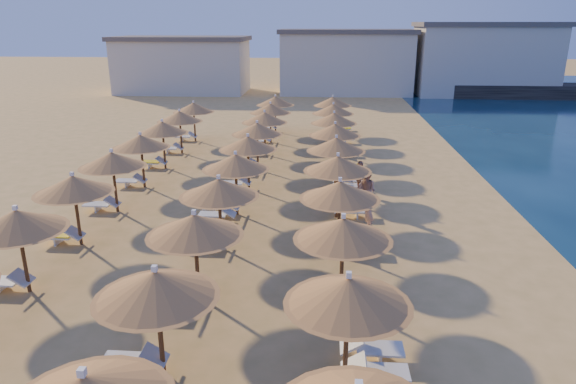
# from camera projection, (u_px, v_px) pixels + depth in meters

# --- Properties ---
(ground) EXTENTS (220.00, 220.00, 0.00)m
(ground) POSITION_uv_depth(u_px,v_px,m) (284.00, 263.00, 17.99)
(ground) COLOR #E5AE64
(ground) RESTS_ON ground
(hotel_blocks) EXTENTS (50.72, 9.17, 8.10)m
(hotel_blocks) POSITION_uv_depth(u_px,v_px,m) (346.00, 61.00, 60.11)
(hotel_blocks) COLOR beige
(hotel_blocks) RESTS_ON ground
(parasol_row_east) EXTENTS (2.90, 38.83, 2.86)m
(parasol_row_east) POSITION_uv_depth(u_px,v_px,m) (338.00, 165.00, 21.52)
(parasol_row_east) COLOR brown
(parasol_row_east) RESTS_ON ground
(parasol_row_west) EXTENTS (2.90, 38.83, 2.86)m
(parasol_row_west) POSITION_uv_depth(u_px,v_px,m) (236.00, 163.00, 21.81)
(parasol_row_west) COLOR brown
(parasol_row_west) RESTS_ON ground
(parasol_row_inland) EXTENTS (2.90, 28.05, 2.86)m
(parasol_row_inland) POSITION_uv_depth(u_px,v_px,m) (127.00, 151.00, 23.87)
(parasol_row_inland) COLOR brown
(parasol_row_inland) RESTS_ON ground
(loungers) EXTENTS (12.70, 37.47, 0.66)m
(loungers) POSITION_uv_depth(u_px,v_px,m) (252.00, 205.00, 22.65)
(loungers) COLOR white
(loungers) RESTS_ON ground
(beachgoer_b) EXTENTS (1.14, 1.12, 1.85)m
(beachgoer_b) POSITION_uv_depth(u_px,v_px,m) (366.00, 191.00, 22.74)
(beachgoer_b) COLOR tan
(beachgoer_b) RESTS_ON ground
(beachgoer_c) EXTENTS (0.97, 1.02, 1.70)m
(beachgoer_c) POSITION_uv_depth(u_px,v_px,m) (360.00, 178.00, 24.90)
(beachgoer_c) COLOR tan
(beachgoer_c) RESTS_ON ground
(beachgoer_a) EXTENTS (0.53, 0.66, 1.58)m
(beachgoer_a) POSITION_uv_depth(u_px,v_px,m) (369.00, 212.00, 20.61)
(beachgoer_a) COLOR tan
(beachgoer_a) RESTS_ON ground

